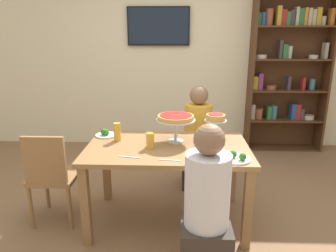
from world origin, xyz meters
TOP-DOWN VIEW (x-y plane):
  - ground_plane at (0.00, 0.00)m, footprint 12.00×12.00m
  - rear_partition at (0.00, 2.20)m, footprint 8.00×0.12m
  - dining_table at (0.00, 0.00)m, footprint 1.41×0.87m
  - bookshelf at (1.64, 2.01)m, footprint 1.10×0.30m
  - television at (-0.21, 2.11)m, footprint 0.89×0.05m
  - diner_far_right at (0.31, 0.73)m, footprint 0.34×0.34m
  - diner_near_right at (0.29, -0.73)m, footprint 0.34×0.34m
  - chair_head_west at (-1.03, -0.07)m, footprint 0.40×0.40m
  - deep_dish_pizza_stand at (0.07, 0.11)m, footprint 0.35×0.35m
  - personal_pizza_stand at (0.43, 0.17)m, footprint 0.20×0.20m
  - salad_plate_near_diner at (0.54, -0.30)m, footprint 0.23×0.23m
  - salad_plate_far_diner at (-0.60, 0.24)m, footprint 0.20×0.20m
  - beer_glass_amber_tall at (-0.15, -0.06)m, footprint 0.07×0.07m
  - beer_glass_amber_short at (-0.46, 0.12)m, footprint 0.06×0.06m
  - water_glass_clear_near at (0.26, -0.04)m, footprint 0.06×0.06m
  - cutlery_fork_near at (-0.29, -0.28)m, footprint 0.18×0.05m
  - cutlery_knife_near at (0.03, -0.33)m, footprint 0.18×0.04m

SIDE VIEW (x-z plane):
  - ground_plane at x=0.00m, z-range 0.00..0.00m
  - chair_head_west at x=-1.03m, z-range 0.05..0.92m
  - diner_far_right at x=0.31m, z-range -0.08..1.07m
  - diner_near_right at x=0.29m, z-range -0.08..1.07m
  - dining_table at x=0.00m, z-range 0.27..1.01m
  - cutlery_fork_near at x=-0.29m, z-range 0.74..0.74m
  - cutlery_knife_near at x=0.03m, z-range 0.74..0.74m
  - salad_plate_near_diner at x=0.54m, z-range 0.72..0.79m
  - salad_plate_far_diner at x=-0.60m, z-range 0.73..0.80m
  - water_glass_clear_near at x=0.26m, z-range 0.74..0.83m
  - beer_glass_amber_tall at x=-0.15m, z-range 0.74..0.87m
  - beer_glass_amber_short at x=-0.46m, z-range 0.74..0.91m
  - personal_pizza_stand at x=0.43m, z-range 0.80..1.05m
  - deep_dish_pizza_stand at x=0.07m, z-range 0.83..1.08m
  - bookshelf at x=1.64m, z-range 0.06..2.28m
  - rear_partition at x=0.00m, z-range 0.00..2.80m
  - television at x=-0.21m, z-range 1.51..2.05m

